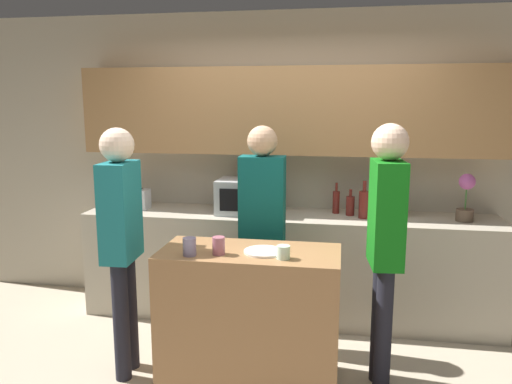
{
  "coord_description": "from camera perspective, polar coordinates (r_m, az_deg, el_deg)",
  "views": [
    {
      "loc": [
        0.44,
        -2.85,
        1.9
      ],
      "look_at": [
        -0.14,
        0.52,
        1.28
      ],
      "focal_mm": 35.0,
      "sensor_mm": 36.0,
      "label": 1
    }
  ],
  "objects": [
    {
      "name": "plate_on_island",
      "position": [
        3.28,
        0.88,
        -6.81
      ],
      "size": [
        0.26,
        0.26,
        0.01
      ],
      "color": "white",
      "rests_on": "kitchen_island"
    },
    {
      "name": "cup_0",
      "position": [
        3.15,
        3.14,
        -6.89
      ],
      "size": [
        0.09,
        0.09,
        0.09
      ],
      "color": "silver",
      "rests_on": "kitchen_island"
    },
    {
      "name": "back_counter",
      "position": [
        4.5,
        3.69,
        -8.38
      ],
      "size": [
        3.6,
        0.62,
        0.93
      ],
      "color": "#B7AD99",
      "rests_on": "ground_plane"
    },
    {
      "name": "bottle_5",
      "position": [
        4.41,
        16.45,
        -1.26
      ],
      "size": [
        0.09,
        0.09,
        0.31
      ],
      "color": "silver",
      "rests_on": "back_counter"
    },
    {
      "name": "bottle_0",
      "position": [
        4.44,
        9.14,
        -1.08
      ],
      "size": [
        0.06,
        0.06,
        0.27
      ],
      "color": "maroon",
      "rests_on": "back_counter"
    },
    {
      "name": "cup_1",
      "position": [
        3.23,
        -7.61,
        -6.21
      ],
      "size": [
        0.09,
        0.09,
        0.12
      ],
      "color": "gray",
      "rests_on": "kitchen_island"
    },
    {
      "name": "bottle_2",
      "position": [
        4.29,
        12.24,
        -1.34
      ],
      "size": [
        0.09,
        0.09,
        0.32
      ],
      "color": "maroon",
      "rests_on": "back_counter"
    },
    {
      "name": "bottle_4",
      "position": [
        4.39,
        14.92,
        -1.22
      ],
      "size": [
        0.06,
        0.06,
        0.32
      ],
      "color": "#194723",
      "rests_on": "back_counter"
    },
    {
      "name": "bottle_3",
      "position": [
        4.39,
        13.37,
        -1.32
      ],
      "size": [
        0.07,
        0.07,
        0.28
      ],
      "color": "#194723",
      "rests_on": "back_counter"
    },
    {
      "name": "toaster",
      "position": [
        4.71,
        -13.71,
        -0.78
      ],
      "size": [
        0.26,
        0.16,
        0.18
      ],
      "color": "silver",
      "rests_on": "back_counter"
    },
    {
      "name": "microwave",
      "position": [
        4.39,
        -0.96,
        -0.49
      ],
      "size": [
        0.52,
        0.39,
        0.3
      ],
      "color": "#B7BABC",
      "rests_on": "back_counter"
    },
    {
      "name": "cup_2",
      "position": [
        3.23,
        -4.29,
        -6.14
      ],
      "size": [
        0.08,
        0.08,
        0.12
      ],
      "color": "#A65E70",
      "rests_on": "kitchen_island"
    },
    {
      "name": "potted_plant",
      "position": [
        4.42,
        22.87,
        -0.59
      ],
      "size": [
        0.14,
        0.14,
        0.4
      ],
      "color": "brown",
      "rests_on": "back_counter"
    },
    {
      "name": "kitchen_island",
      "position": [
        3.49,
        -0.72,
        -14.07
      ],
      "size": [
        1.19,
        0.56,
        0.93
      ],
      "color": "#996B42",
      "rests_on": "ground_plane"
    },
    {
      "name": "person_right",
      "position": [
        3.81,
        0.71,
        -2.87
      ],
      "size": [
        0.34,
        0.23,
        1.73
      ],
      "rotation": [
        0.0,
        0.0,
        -3.14
      ],
      "color": "black",
      "rests_on": "ground_plane"
    },
    {
      "name": "person_center",
      "position": [
        3.32,
        14.61,
        -4.64
      ],
      "size": [
        0.23,
        0.36,
        1.77
      ],
      "rotation": [
        0.0,
        0.0,
        -4.62
      ],
      "color": "black",
      "rests_on": "ground_plane"
    },
    {
      "name": "person_left",
      "position": [
        3.51,
        -15.16,
        -4.29
      ],
      "size": [
        0.23,
        0.35,
        1.74
      ],
      "rotation": [
        0.0,
        0.0,
        -1.51
      ],
      "color": "black",
      "rests_on": "ground_plane"
    },
    {
      "name": "back_wall",
      "position": [
        4.55,
        4.21,
        5.62
      ],
      "size": [
        6.4,
        0.4,
        2.7
      ],
      "color": "#B2A893",
      "rests_on": "ground_plane"
    },
    {
      "name": "bottle_1",
      "position": [
        4.38,
        10.72,
        -1.51
      ],
      "size": [
        0.07,
        0.07,
        0.23
      ],
      "color": "maroon",
      "rests_on": "back_counter"
    }
  ]
}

